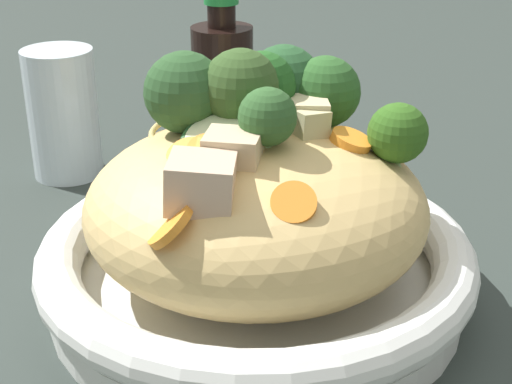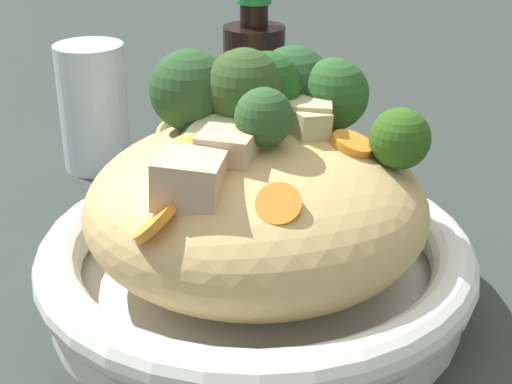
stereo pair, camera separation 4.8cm
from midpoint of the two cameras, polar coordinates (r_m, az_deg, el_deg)
ground_plane at (r=0.51m, az=2.68°, el=-7.93°), size 3.00×3.00×0.00m
serving_bowl at (r=0.50m, az=2.73°, el=-5.53°), size 0.28×0.28×0.05m
noodle_heap at (r=0.48m, az=2.81°, el=-1.09°), size 0.22×0.22×0.10m
broccoli_florets at (r=0.48m, az=4.08°, el=7.17°), size 0.14×0.15×0.08m
carrot_coins at (r=0.44m, az=3.74°, el=1.71°), size 0.20×0.10×0.04m
zucchini_slices at (r=0.48m, az=1.26°, el=4.85°), size 0.12×0.08×0.04m
chicken_chunks at (r=0.44m, az=2.76°, el=3.44°), size 0.15×0.08×0.04m
soy_sauce_bottle at (r=0.74m, az=1.73°, el=8.11°), size 0.06×0.06×0.15m
drinking_glass at (r=0.70m, az=-10.19°, el=6.25°), size 0.06×0.06×0.12m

